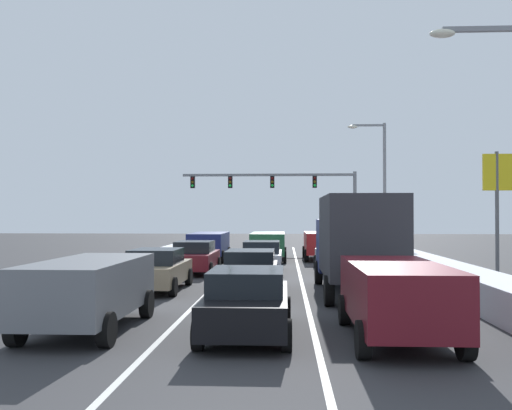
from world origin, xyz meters
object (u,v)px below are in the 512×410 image
Objects in this scene: suv_gray_left_lane_nearest at (89,288)px; traffic_light_gantry at (289,188)px; suv_red_right_lane_fourth at (321,243)px; suv_green_center_lane_fourth at (268,244)px; box_truck_right_lane_second at (356,239)px; suv_navy_left_lane_fourth at (209,244)px; sedan_black_center_lane_nearest at (247,302)px; street_lamp_right_mid at (380,177)px; suv_maroon_right_lane_nearest at (396,294)px; street_lamp_right_near at (511,140)px; sedan_charcoal_center_lane_second at (251,271)px; sedan_silver_right_lane_third at (336,255)px; sedan_white_center_lane_third at (262,257)px; sedan_maroon_left_lane_third at (195,257)px; sedan_tan_left_lane_second at (157,269)px.

traffic_light_gantry is at bearing 81.37° from suv_gray_left_lane_nearest.
suv_green_center_lane_fourth is at bearing -162.37° from suv_red_right_lane_fourth.
traffic_light_gantry reaches higher than box_truck_right_lane_second.
suv_navy_left_lane_fourth is (0.13, 20.25, 0.00)m from suv_gray_left_lane_nearest.
sedan_black_center_lane_nearest is 0.92× the size of suv_navy_left_lane_fourth.
box_truck_right_lane_second is 0.79× the size of street_lamp_right_mid.
suv_maroon_right_lane_nearest is 3.32m from sedan_black_center_lane_nearest.
street_lamp_right_near is at bearing -78.88° from traffic_light_gantry.
suv_red_right_lane_fourth is at bearing 77.12° from sedan_charcoal_center_lane_second.
suv_red_right_lane_fourth is at bearing -131.12° from street_lamp_right_mid.
box_truck_right_lane_second is 20.80m from street_lamp_right_mid.
sedan_silver_right_lane_third is 3.77m from sedan_white_center_lane_third.
sedan_white_center_lane_third and sedan_maroon_left_lane_third have the same top height.
traffic_light_gantry reaches higher than sedan_maroon_left_lane_third.
suv_gray_left_lane_nearest is (-3.78, 0.34, 0.25)m from sedan_black_center_lane_nearest.
street_lamp_right_mid reaches higher than traffic_light_gantry.
suv_maroon_right_lane_nearest reaches higher than sedan_tan_left_lane_second.
sedan_black_center_lane_nearest is 13.74m from sedan_white_center_lane_third.
street_lamp_right_near is at bearing -59.01° from suv_navy_left_lane_fourth.
box_truck_right_lane_second is at bearing -76.21° from suv_green_center_lane_fourth.
street_lamp_right_mid is at bearing 67.03° from suv_gray_left_lane_nearest.
street_lamp_right_near is (5.88, -29.89, -0.10)m from traffic_light_gantry.
street_lamp_right_mid reaches higher than sedan_silver_right_lane_third.
sedan_silver_right_lane_third is at bearing -38.78° from suv_navy_left_lane_fourth.
sedan_silver_right_lane_third is 1.00× the size of sedan_white_center_lane_third.
sedan_black_center_lane_nearest is at bearing -5.19° from suv_gray_left_lane_nearest.
street_lamp_right_near is (3.72, 3.17, 3.77)m from suv_maroon_right_lane_nearest.
traffic_light_gantry is at bearing 94.74° from box_truck_right_lane_second.
suv_gray_left_lane_nearest is at bearing -167.02° from street_lamp_right_near.
sedan_tan_left_lane_second is at bearing -115.50° from suv_red_right_lane_fourth.
street_lamp_right_near reaches higher than sedan_black_center_lane_nearest.
traffic_light_gantry is (1.29, 11.99, 3.87)m from suv_green_center_lane_fourth.
suv_green_center_lane_fourth is at bearing -141.47° from street_lamp_right_mid.
sedan_charcoal_center_lane_second is at bearing -111.38° from street_lamp_right_mid.
sedan_charcoal_center_lane_second is 0.32× the size of traffic_light_gantry.
sedan_black_center_lane_nearest is 0.32× the size of traffic_light_gantry.
suv_green_center_lane_fourth is 10.61m from street_lamp_right_mid.
street_lamp_right_mid is (4.37, 5.01, 4.37)m from suv_red_right_lane_fourth.
box_truck_right_lane_second is 7.53m from sedan_black_center_lane_nearest.
suv_maroon_right_lane_nearest is at bearing -86.27° from traffic_light_gantry.
suv_maroon_right_lane_nearest is 0.35× the size of traffic_light_gantry.
sedan_charcoal_center_lane_second and sedan_maroon_left_lane_third have the same top height.
box_truck_right_lane_second is 1.60× the size of sedan_white_center_lane_third.
sedan_charcoal_center_lane_second is 7.42m from suv_gray_left_lane_nearest.
sedan_charcoal_center_lane_second is (-3.39, -14.83, -0.25)m from suv_red_right_lane_fourth.
sedan_tan_left_lane_second is (-3.43, 0.53, 0.00)m from sedan_charcoal_center_lane_second.
suv_gray_left_lane_nearest is at bearing -100.09° from suv_green_center_lane_fourth.
suv_maroon_right_lane_nearest reaches higher than sedan_silver_right_lane_third.
sedan_black_center_lane_nearest is 8.57m from street_lamp_right_near.
street_lamp_right_mid is at bearing 48.88° from suv_red_right_lane_fourth.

